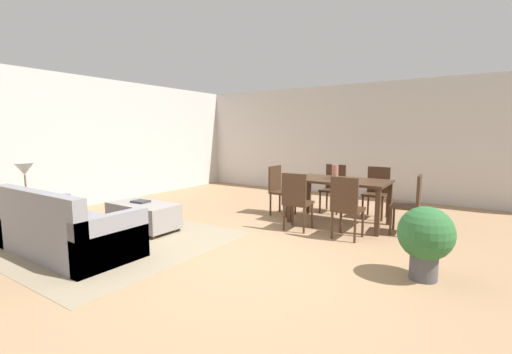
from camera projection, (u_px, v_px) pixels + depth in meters
name	position (u px, v px, depth m)	size (l,w,h in m)	color
ground_plane	(237.00, 257.00, 4.28)	(10.80, 10.80, 0.00)	#9E7A56
wall_back	(361.00, 141.00, 8.24)	(9.00, 0.12, 2.70)	beige
wall_left	(74.00, 142.00, 6.99)	(0.12, 11.00, 2.70)	beige
area_rug	(112.00, 240.00, 4.96)	(3.00, 2.80, 0.01)	gray
couch	(67.00, 231.00, 4.37)	(1.92, 0.93, 0.86)	gray
ottoman_table	(144.00, 215.00, 5.43)	(1.14, 0.59, 0.43)	gray
side_table	(27.00, 206.00, 5.11)	(0.40, 0.40, 0.58)	brown
table_lamp	(24.00, 170.00, 5.05)	(0.26, 0.26, 0.53)	brown
dining_table	(339.00, 185.00, 5.78)	(1.59, 0.89, 0.76)	#422B1C
dining_chair_near_left	(296.00, 198.00, 5.36)	(0.42, 0.42, 0.92)	#422B1C
dining_chair_near_right	(346.00, 204.00, 4.92)	(0.41, 0.41, 0.92)	#422B1C
dining_chair_far_left	(334.00, 185.00, 6.70)	(0.40, 0.40, 0.92)	#422B1C
dining_chair_far_right	(377.00, 189.00, 6.23)	(0.40, 0.40, 0.92)	#422B1C
dining_chair_head_east	(411.00, 201.00, 5.15)	(0.43, 0.43, 0.92)	#422B1C
dining_chair_head_west	(279.00, 187.00, 6.44)	(0.41, 0.41, 0.92)	#422B1C
vase_centerpiece	(335.00, 172.00, 5.78)	(0.11, 0.11, 0.24)	#B26659
book_on_ottoman	(141.00, 201.00, 5.46)	(0.26, 0.20, 0.03)	#333338
potted_plant	(426.00, 237.00, 3.57)	(0.56, 0.56, 0.78)	#4C4C51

